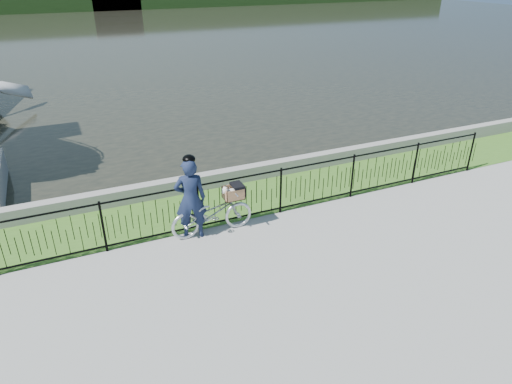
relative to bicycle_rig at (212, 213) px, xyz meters
name	(u,v)px	position (x,y,z in m)	size (l,w,h in m)	color
ground	(272,257)	(0.75, -1.40, -0.49)	(120.00, 120.00, 0.00)	gray
grass_strip	(226,202)	(0.75, 1.20, -0.49)	(60.00, 2.00, 0.01)	#3C6921
water	(90,39)	(0.75, 31.60, -0.49)	(120.00, 120.00, 0.00)	black
quay_wall	(212,180)	(0.75, 2.20, -0.29)	(60.00, 0.30, 0.40)	gray
fence	(241,199)	(0.75, 0.20, 0.08)	(14.00, 0.06, 1.15)	black
bicycle_rig	(212,213)	(0.00, 0.00, 0.00)	(1.83, 0.64, 1.08)	silver
cyclist	(190,198)	(-0.45, 0.04, 0.43)	(0.73, 0.56, 1.88)	#141E39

